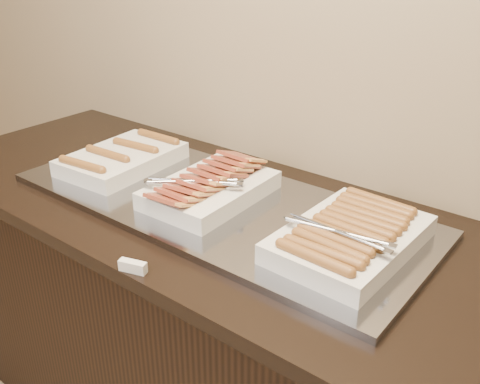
% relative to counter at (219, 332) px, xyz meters
% --- Properties ---
extents(counter, '(2.06, 0.76, 0.90)m').
position_rel_counter_xyz_m(counter, '(0.00, 0.00, 0.00)').
color(counter, black).
rests_on(counter, ground).
extents(warming_tray, '(1.20, 0.50, 0.02)m').
position_rel_counter_xyz_m(warming_tray, '(-0.00, 0.00, 0.46)').
color(warming_tray, gray).
rests_on(warming_tray, counter).
extents(dish_left, '(0.27, 0.38, 0.07)m').
position_rel_counter_xyz_m(dish_left, '(-0.39, 0.00, 0.50)').
color(dish_left, silver).
rests_on(dish_left, warming_tray).
extents(dish_center, '(0.26, 0.38, 0.10)m').
position_rel_counter_xyz_m(dish_center, '(-0.02, -0.00, 0.50)').
color(dish_center, silver).
rests_on(dish_center, warming_tray).
extents(dish_right, '(0.28, 0.40, 0.08)m').
position_rel_counter_xyz_m(dish_right, '(0.41, -0.00, 0.50)').
color(dish_right, silver).
rests_on(dish_right, warming_tray).
extents(label_holder, '(0.07, 0.04, 0.03)m').
position_rel_counter_xyz_m(label_holder, '(0.06, -0.36, 0.46)').
color(label_holder, silver).
rests_on(label_holder, counter).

